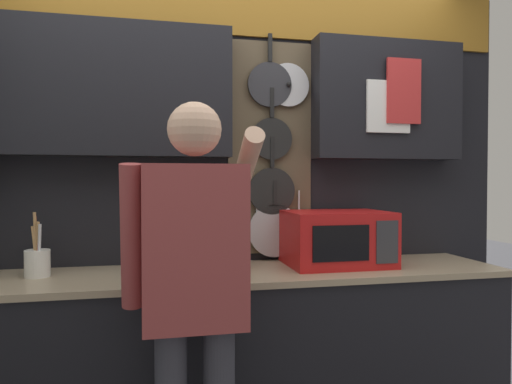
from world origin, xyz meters
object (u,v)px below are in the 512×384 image
microwave (337,238)px  utensil_crock (37,261)px  knife_block (223,248)px  person (195,280)px

microwave → utensil_crock: utensil_crock is taller
knife_block → person: 0.57m
knife_block → person: bearing=-108.5°
utensil_crock → person: 0.87m
microwave → knife_block: bearing=179.9°
microwave → utensil_crock: size_ratio=1.76×
microwave → utensil_crock: (-1.47, 0.00, -0.07)m
person → microwave: bearing=34.4°
microwave → utensil_crock: 1.47m
knife_block → utensil_crock: 0.86m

